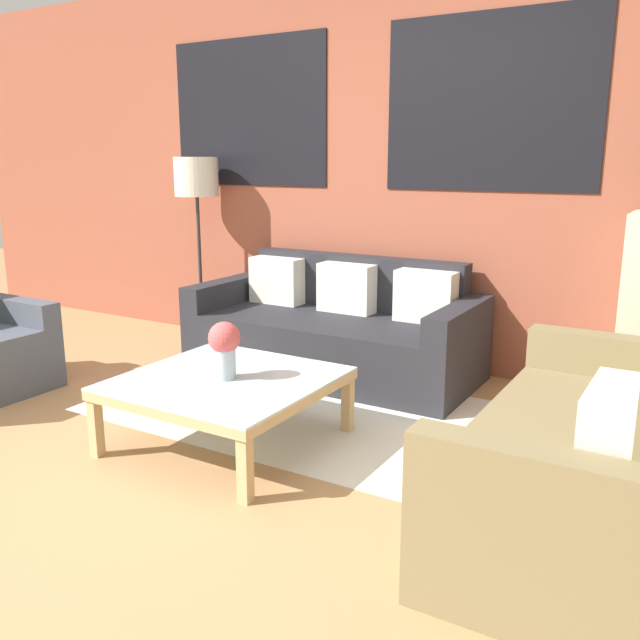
# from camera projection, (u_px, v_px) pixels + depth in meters

# --- Properties ---
(ground_plane) EXTENTS (16.00, 16.00, 0.00)m
(ground_plane) POSITION_uv_depth(u_px,v_px,m) (114.00, 477.00, 3.17)
(ground_plane) COLOR #AD7F51
(wall_back_brick) EXTENTS (8.40, 0.09, 2.80)m
(wall_back_brick) POSITION_uv_depth(u_px,v_px,m) (359.00, 165.00, 4.88)
(wall_back_brick) COLOR brown
(wall_back_brick) RESTS_ON ground_plane
(rug) EXTENTS (2.27, 1.45, 0.00)m
(rug) POSITION_uv_depth(u_px,v_px,m) (291.00, 407.00, 4.06)
(rug) COLOR silver
(rug) RESTS_ON ground_plane
(couch_dark) EXTENTS (1.96, 0.88, 0.78)m
(couch_dark) POSITION_uv_depth(u_px,v_px,m) (336.00, 332.00, 4.69)
(couch_dark) COLOR #232328
(couch_dark) RESTS_ON ground_plane
(settee_vintage) EXTENTS (0.80, 1.68, 0.92)m
(settee_vintage) POSITION_uv_depth(u_px,v_px,m) (593.00, 458.00, 2.66)
(settee_vintage) COLOR olive
(settee_vintage) RESTS_ON ground_plane
(coffee_table) EXTENTS (1.00, 1.00, 0.36)m
(coffee_table) POSITION_uv_depth(u_px,v_px,m) (226.00, 386.00, 3.49)
(coffee_table) COLOR silver
(coffee_table) RESTS_ON ground_plane
(floor_lamp) EXTENTS (0.34, 0.34, 1.47)m
(floor_lamp) POSITION_uv_depth(u_px,v_px,m) (197.00, 186.00, 5.30)
(floor_lamp) COLOR #2D2D2D
(floor_lamp) RESTS_ON ground_plane
(flower_vase) EXTENTS (0.16, 0.16, 0.30)m
(flower_vase) POSITION_uv_depth(u_px,v_px,m) (225.00, 346.00, 3.42)
(flower_vase) COLOR #ADBCC6
(flower_vase) RESTS_ON coffee_table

